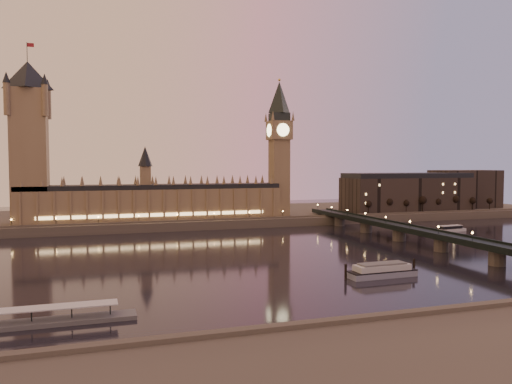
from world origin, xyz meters
TOP-DOWN VIEW (x-y plane):
  - ground at (0.00, 0.00)m, footprint 700.00×700.00m
  - far_embankment at (30.00, 165.00)m, footprint 560.00×130.00m
  - palace_of_westminster at (-40.12, 120.99)m, footprint 180.00×26.62m
  - victoria_tower at (-120.00, 121.00)m, footprint 31.68×31.68m
  - big_ben at (53.99, 120.99)m, footprint 17.68×17.68m
  - westminster_bridge at (91.61, 0.00)m, footprint 13.20×260.00m
  - city_block at (194.94, 130.93)m, footprint 155.00×45.00m
  - bare_tree_0 at (126.17, 109.00)m, footprint 5.82×5.82m
  - bare_tree_1 at (142.58, 109.00)m, footprint 5.82×5.82m
  - bare_tree_2 at (158.99, 109.00)m, footprint 5.82×5.82m
  - bare_tree_3 at (175.40, 109.00)m, footprint 5.82×5.82m
  - bare_tree_4 at (191.80, 109.00)m, footprint 5.82×5.82m
  - bare_tree_5 at (208.21, 109.00)m, footprint 5.82×5.82m
  - bare_tree_6 at (224.62, 109.00)m, footprint 5.82×5.82m
  - bare_tree_7 at (241.03, 109.00)m, footprint 5.82×5.82m
  - cruise_boat_b at (148.55, 43.19)m, footprint 23.21×7.87m
  - moored_barge at (30.14, -61.08)m, footprint 33.25×8.93m
  - pontoon_pier at (-91.15, -83.94)m, footprint 44.75×7.46m

SIDE VIEW (x-z plane):
  - ground at x=0.00m, z-range 0.00..0.00m
  - pontoon_pier at x=-91.15m, z-range -4.68..7.25m
  - cruise_boat_b at x=148.55m, z-range -0.25..3.95m
  - moored_barge at x=30.14m, z-range -0.47..5.62m
  - far_embankment at x=30.00m, z-range 0.00..6.00m
  - westminster_bridge at x=91.61m, z-range -2.13..13.17m
  - bare_tree_0 at x=126.17m, z-range 8.91..20.75m
  - bare_tree_1 at x=142.58m, z-range 8.91..20.75m
  - bare_tree_2 at x=158.99m, z-range 8.91..20.75m
  - bare_tree_3 at x=175.40m, z-range 8.91..20.75m
  - bare_tree_4 at x=191.80m, z-range 8.91..20.75m
  - bare_tree_5 at x=208.21m, z-range 8.91..20.75m
  - bare_tree_6 at x=224.62m, z-range 8.91..20.75m
  - bare_tree_7 at x=241.03m, z-range 8.91..20.75m
  - palace_of_westminster at x=-40.12m, z-range -4.29..47.71m
  - city_block at x=194.94m, z-range 5.24..39.24m
  - big_ben at x=53.99m, z-range 11.95..115.95m
  - victoria_tower at x=-120.00m, z-range 6.79..124.79m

